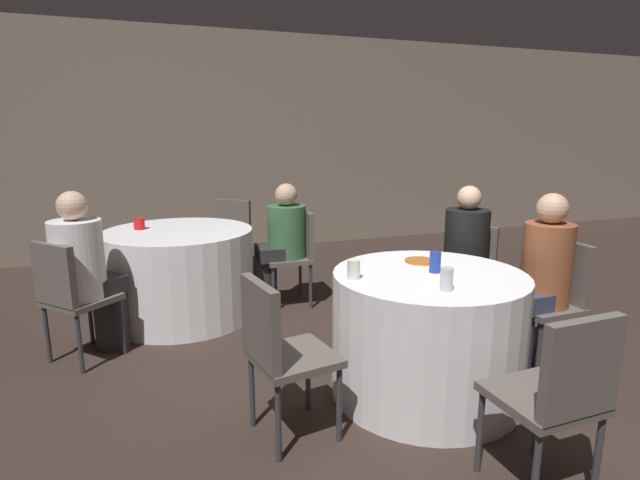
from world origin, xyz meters
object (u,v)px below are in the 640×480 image
at_px(person_white_shirt, 88,274).
at_px(pizza_plate_near, 420,262).
at_px(person_green_jacket, 279,245).
at_px(chair_near_south, 560,389).
at_px(table_far, 180,274).
at_px(table_near, 427,334).
at_px(chair_far_northeast, 230,233).
at_px(chair_far_east, 297,248).
at_px(person_black_shirt, 463,268).
at_px(chair_near_east, 554,292).
at_px(chair_far_southwest, 69,291).
at_px(soda_can_silver, 447,279).
at_px(chair_near_northeast, 467,271).
at_px(person_floral_shirt, 536,285).
at_px(soda_can_blue, 435,262).
at_px(chair_near_west, 278,345).

relative_size(person_white_shirt, pizza_plate_near, 4.97).
height_order(person_green_jacket, pizza_plate_near, person_green_jacket).
relative_size(chair_near_south, pizza_plate_near, 3.63).
distance_m(table_far, person_white_shirt, 0.90).
xyz_separation_m(table_near, chair_far_northeast, (-0.69, 2.69, 0.14)).
distance_m(chair_far_east, person_black_shirt, 1.54).
distance_m(table_near, chair_near_east, 0.99).
distance_m(chair_far_east, chair_far_southwest, 1.91).
relative_size(table_near, chair_far_east, 1.32).
height_order(chair_near_east, chair_far_southwest, same).
bearing_deg(soda_can_silver, table_far, 118.79).
bearing_deg(chair_near_northeast, chair_far_southwest, 38.81).
relative_size(table_far, chair_near_south, 1.44).
bearing_deg(table_far, chair_near_east, -39.09).
bearing_deg(soda_can_silver, person_green_jacket, 98.40).
distance_m(table_far, chair_near_south, 3.10).
bearing_deg(chair_near_east, chair_near_northeast, 19.79).
height_order(chair_far_northeast, soda_can_silver, soda_can_silver).
distance_m(person_floral_shirt, soda_can_blue, 0.81).
bearing_deg(person_white_shirt, chair_far_southwest, -90.00).
relative_size(table_far, chair_far_southwest, 1.44).
xyz_separation_m(chair_near_northeast, person_white_shirt, (-2.67, 0.63, 0.08)).
height_order(chair_near_west, chair_far_northeast, same).
bearing_deg(soda_can_blue, table_far, 125.67).
xyz_separation_m(chair_far_southwest, person_floral_shirt, (2.86, -1.15, 0.07)).
height_order(chair_near_northeast, chair_far_northeast, same).
height_order(table_far, pizza_plate_near, pizza_plate_near).
bearing_deg(pizza_plate_near, chair_near_east, -13.21).
bearing_deg(chair_far_southwest, pizza_plate_near, 24.79).
relative_size(chair_near_south, person_white_shirt, 0.73).
distance_m(table_near, soda_can_blue, 0.44).
bearing_deg(chair_near_northeast, table_far, 18.62).
bearing_deg(chair_near_west, soda_can_silver, 71.21).
bearing_deg(chair_near_west, chair_far_northeast, 165.59).
bearing_deg(person_black_shirt, chair_near_east, 174.13).
relative_size(chair_near_northeast, chair_near_west, 1.00).
bearing_deg(chair_near_east, chair_far_northeast, 31.08).
distance_m(table_near, pizza_plate_near, 0.45).
relative_size(chair_far_east, pizza_plate_near, 3.63).
bearing_deg(chair_near_east, person_white_shirt, 65.85).
distance_m(person_green_jacket, soda_can_blue, 1.87).
bearing_deg(chair_near_west, chair_near_northeast, 105.78).
bearing_deg(person_white_shirt, person_floral_shirt, 24.07).
xyz_separation_m(chair_far_southwest, person_white_shirt, (0.12, 0.10, 0.08)).
height_order(table_far, chair_near_east, chair_near_east).
bearing_deg(person_floral_shirt, soda_can_blue, 89.16).
bearing_deg(pizza_plate_near, soda_can_silver, -107.74).
bearing_deg(person_black_shirt, chair_near_south, 117.68).
relative_size(chair_near_east, person_green_jacket, 0.77).
relative_size(chair_far_southwest, person_black_shirt, 0.73).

